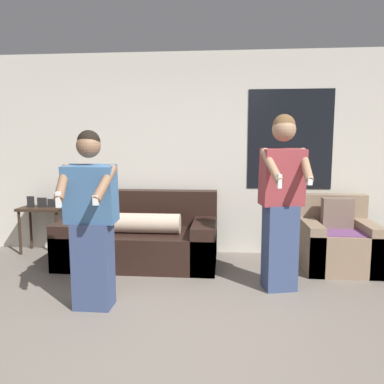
{
  "coord_description": "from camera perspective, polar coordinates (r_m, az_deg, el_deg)",
  "views": [
    {
      "loc": [
        0.44,
        -2.45,
        1.5
      ],
      "look_at": [
        0.13,
        1.05,
        1.04
      ],
      "focal_mm": 35.0,
      "sensor_mm": 36.0,
      "label": 1
    }
  ],
  "objects": [
    {
      "name": "ground_plane",
      "position": [
        2.91,
        -4.77,
        -23.7
      ],
      "size": [
        14.0,
        14.0,
        0.0
      ],
      "primitive_type": "plane",
      "color": "slate"
    },
    {
      "name": "side_table",
      "position": [
        5.53,
        -21.8,
        -3.12
      ],
      "size": [
        0.6,
        0.37,
        0.78
      ],
      "color": "#332319",
      "rests_on": "ground_plane"
    },
    {
      "name": "person_right",
      "position": [
        3.87,
        13.49,
        -1.39
      ],
      "size": [
        0.49,
        0.54,
        1.79
      ],
      "color": "#384770",
      "rests_on": "ground_plane"
    },
    {
      "name": "couch",
      "position": [
        4.84,
        -7.86,
        -6.99
      ],
      "size": [
        1.92,
        1.0,
        0.88
      ],
      "color": "black",
      "rests_on": "ground_plane"
    },
    {
      "name": "wall_back",
      "position": [
        5.11,
        0.31,
        5.79
      ],
      "size": [
        6.74,
        0.07,
        2.7
      ],
      "color": "beige",
      "rests_on": "ground_plane"
    },
    {
      "name": "armchair",
      "position": [
        4.9,
        21.15,
        -7.09
      ],
      "size": [
        0.83,
        0.83,
        0.86
      ],
      "color": "#937A60",
      "rests_on": "ground_plane"
    },
    {
      "name": "person_left",
      "position": [
        3.48,
        -15.09,
        -4.33
      ],
      "size": [
        0.51,
        0.47,
        1.62
      ],
      "color": "#384770",
      "rests_on": "ground_plane"
    }
  ]
}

